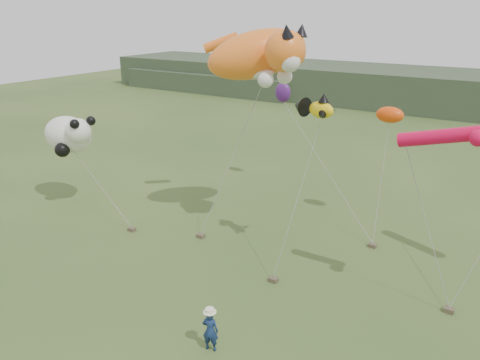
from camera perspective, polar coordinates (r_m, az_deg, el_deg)
name	(u,v)px	position (r m, az deg, el deg)	size (l,w,h in m)	color
ground	(218,327)	(17.09, -2.69, -17.41)	(120.00, 120.00, 0.00)	#385123
headland	(423,90)	(57.42, 21.44, 10.15)	(90.00, 13.00, 4.00)	#2D3D28
festival_attendant	(210,330)	(15.74, -3.65, -17.83)	(0.53, 0.35, 1.47)	navy
sandbag_anchors	(275,257)	(21.08, 4.33, -9.29)	(14.93, 5.34, 0.18)	brown
cat_kite	(263,54)	(21.36, 2.78, 15.04)	(6.14, 4.87, 2.99)	orange
fish_kite	(313,108)	(18.84, 8.92, 8.69)	(2.14, 1.41, 1.04)	yellow
panda_kite	(69,134)	(27.08, -20.08, 5.24)	(3.55, 2.29, 2.20)	white
misc_kites	(332,103)	(25.64, 11.13, 9.24)	(8.18, 3.25, 1.18)	#EA450B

